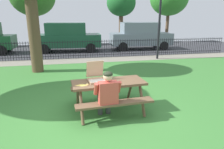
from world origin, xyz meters
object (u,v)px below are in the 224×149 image
Objects in this scene: pizza_slice_on_table at (83,85)px; picnic_table_foreground at (109,88)px; lamp_post_walkway at (160,12)px; adult_at_table at (107,93)px; parked_car_left at (68,37)px; parked_car_center at (140,35)px; pizza_box_open at (96,76)px; far_tree_center at (121,3)px.

picnic_table_foreground is at bearing 13.35° from pizza_slice_on_table.
adult_at_table is at bearing -122.24° from lamp_post_walkway.
pizza_slice_on_table is 0.22× the size of adult_at_table.
parked_car_left is 1.01× the size of parked_car_center.
parked_car_center reaches higher than pizza_slice_on_table.
pizza_box_open is at bearing -125.95° from lamp_post_walkway.
lamp_post_walkway reaches higher than pizza_slice_on_table.
pizza_slice_on_table is 0.06× the size of parked_car_center.
parked_car_left is at bearing -135.72° from far_tree_center.
pizza_slice_on_table is 0.64m from adult_at_table.
parked_car_center is at bearing -0.00° from parked_car_left.
parked_car_center is (4.32, 10.18, 0.35)m from adult_at_table.
adult_at_table is 0.27× the size of parked_car_center.
pizza_slice_on_table is at bearing 144.99° from adult_at_table.
far_tree_center reaches higher than pizza_slice_on_table.
picnic_table_foreground is 0.42× the size of parked_car_left.
far_tree_center reaches higher than lamp_post_walkway.
pizza_box_open is at bearing -106.32° from far_tree_center.
pizza_slice_on_table is at bearing -116.18° from parked_car_center.
adult_at_table is 0.28× the size of lamp_post_walkway.
pizza_box_open is 0.69m from adult_at_table.
pizza_slice_on_table is at bearing -107.30° from far_tree_center.
parked_car_left is 0.94× the size of far_tree_center.
picnic_table_foreground is at bearing -23.43° from pizza_box_open.
pizza_box_open reaches higher than adult_at_table.
picnic_table_foreground is 0.42× the size of parked_car_center.
pizza_slice_on_table is at bearing -142.18° from pizza_box_open.
adult_at_table is at bearing -105.11° from far_tree_center.
adult_at_table is at bearing -35.01° from pizza_slice_on_table.
pizza_box_open is 7.45m from lamp_post_walkway.
pizza_box_open is 15.23m from far_tree_center.
far_tree_center reaches higher than pizza_box_open.
lamp_post_walkway is at bearing -89.69° from far_tree_center.
parked_car_center is at bearing 67.01° from adult_at_table.
lamp_post_walkway is 0.95× the size of parked_car_center.
picnic_table_foreground is at bearing 75.74° from adult_at_table.
far_tree_center is (-0.26, 4.85, 2.52)m from parked_car_center.
picnic_table_foreground is at bearing -123.53° from lamp_post_walkway.
lamp_post_walkway is (3.98, 6.00, 1.98)m from picnic_table_foreground.
pizza_slice_on_table is 9.83m from parked_car_left.
parked_car_center is (4.19, 9.67, 0.41)m from picnic_table_foreground.
parked_car_center is at bearing 66.58° from picnic_table_foreground.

